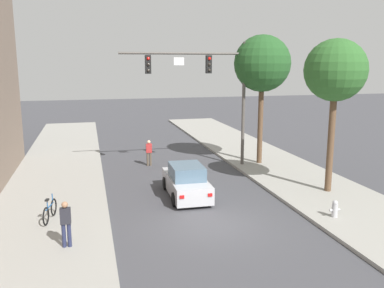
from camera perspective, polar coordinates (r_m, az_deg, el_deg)
ground_plane at (r=16.89m, az=2.87°, el=-11.15°), size 120.00×120.00×0.00m
sidewalk_left at (r=16.32m, az=-20.08°, el=-12.39°), size 5.00×60.00×0.15m
sidewalk_right at (r=19.66m, az=21.51°, el=-8.43°), size 5.00×60.00×0.15m
traffic_signal_mast at (r=24.65m, az=2.45°, el=8.81°), size 7.58×0.38×7.50m
car_lead_silver at (r=20.07m, az=-0.81°, el=-5.28°), size 1.91×4.27×1.60m
pedestrian_sidewalk_left_walker at (r=14.97m, az=-17.12°, el=-10.29°), size 0.36×0.22×1.64m
pedestrian_crossing_road at (r=26.05m, az=-6.00°, el=-1.05°), size 0.36×0.22×1.64m
bicycle_leaning at (r=17.77m, az=-19.13°, el=-8.76°), size 0.42×1.74×0.98m
fire_hydrant at (r=18.13m, az=19.21°, el=-8.47°), size 0.48×0.24×0.72m
street_tree_nearest at (r=20.79m, az=19.30°, el=9.47°), size 2.95×2.95×7.41m
street_tree_second at (r=25.88m, az=9.72°, el=10.87°), size 3.46×3.46×7.96m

